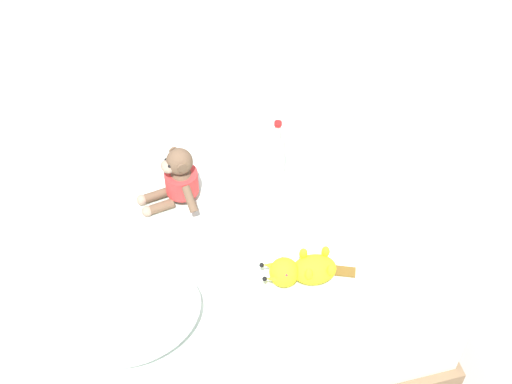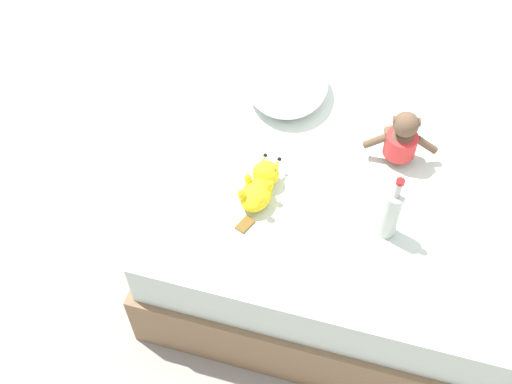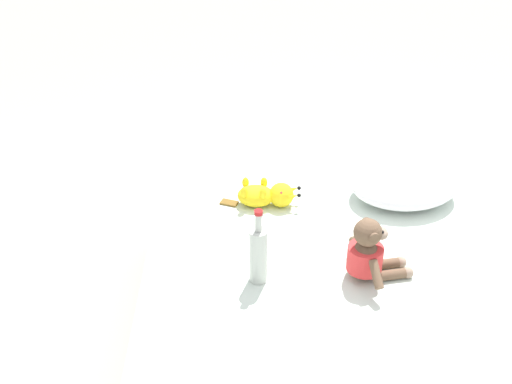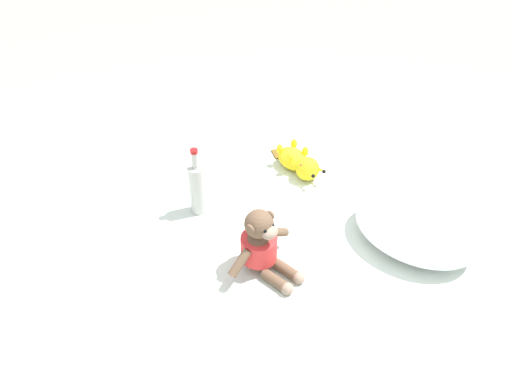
{
  "view_description": "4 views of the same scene",
  "coord_description": "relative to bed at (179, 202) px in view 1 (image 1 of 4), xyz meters",
  "views": [
    {
      "loc": [
        0.18,
        1.96,
        2.44
      ],
      "look_at": [
        -0.25,
        0.32,
        0.58
      ],
      "focal_mm": 49.34,
      "sensor_mm": 36.0,
      "label": 1
    },
    {
      "loc": [
        -1.63,
        0.31,
        2.19
      ],
      "look_at": [
        -0.36,
        0.67,
        0.56
      ],
      "focal_mm": 41.09,
      "sensor_mm": 36.0,
      "label": 2
    },
    {
      "loc": [
        -0.41,
        -1.49,
        1.88
      ],
      "look_at": [
        -0.36,
        0.67,
        0.56
      ],
      "focal_mm": 44.18,
      "sensor_mm": 36.0,
      "label": 3
    },
    {
      "loc": [
        0.86,
        -0.49,
        1.69
      ],
      "look_at": [
        -0.2,
        0.34,
        0.61
      ],
      "focal_mm": 32.98,
      "sensor_mm": 36.0,
      "label": 4
    }
  ],
  "objects": [
    {
      "name": "plush_yellow_creature",
      "position": [
        -0.31,
        0.66,
        0.3
      ],
      "size": [
        0.33,
        0.12,
        0.1
      ],
      "color": "yellow",
      "rests_on": "bed"
    },
    {
      "name": "glass_bottle",
      "position": [
        -0.36,
        0.19,
        0.36
      ],
      "size": [
        0.06,
        0.06,
        0.28
      ],
      "color": "#B7BCB2",
      "rests_on": "bed"
    },
    {
      "name": "bed",
      "position": [
        0.0,
        0.0,
        0.0
      ],
      "size": [
        1.57,
        2.09,
        0.5
      ],
      "color": "#846647",
      "rests_on": "ground_plane"
    },
    {
      "name": "ground_plane",
      "position": [
        0.0,
        0.0,
        -0.24
      ],
      "size": [
        16.0,
        16.0,
        0.0
      ],
      "primitive_type": "plane",
      "color": "#9E998E"
    },
    {
      "name": "pillow",
      "position": [
        0.25,
        0.71,
        0.32
      ],
      "size": [
        0.51,
        0.44,
        0.13
      ],
      "color": "white",
      "rests_on": "bed"
    },
    {
      "name": "plush_monkey",
      "position": [
        0.01,
        0.2,
        0.35
      ],
      "size": [
        0.24,
        0.29,
        0.24
      ],
      "color": "brown",
      "rests_on": "bed"
    }
  ]
}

